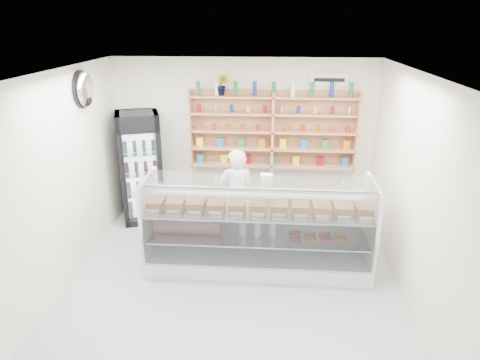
{
  "coord_description": "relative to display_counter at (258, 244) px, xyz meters",
  "views": [
    {
      "loc": [
        0.48,
        -4.74,
        3.38
      ],
      "look_at": [
        0.05,
        0.9,
        1.25
      ],
      "focal_mm": 32.0,
      "sensor_mm": 36.0,
      "label": 1
    }
  ],
  "objects": [
    {
      "name": "room",
      "position": [
        -0.33,
        -0.66,
        1.03
      ],
      "size": [
        5.0,
        5.0,
        5.0
      ],
      "color": "#9E9FA3",
      "rests_on": "ground"
    },
    {
      "name": "shop_worker",
      "position": [
        -0.37,
        0.73,
        0.41
      ],
      "size": [
        0.64,
        0.49,
        1.56
      ],
      "primitive_type": "imported",
      "rotation": [
        0.0,
        0.0,
        3.36
      ],
      "color": "silver",
      "rests_on": "floor"
    },
    {
      "name": "security_mirror",
      "position": [
        -2.5,
        0.54,
        2.08
      ],
      "size": [
        0.15,
        0.5,
        0.5
      ],
      "primitive_type": "ellipsoid",
      "color": "silver",
      "rests_on": "left_wall"
    },
    {
      "name": "drinks_cooler",
      "position": [
        -2.09,
        1.47,
        0.6
      ],
      "size": [
        0.88,
        0.87,
        1.94
      ],
      "rotation": [
        0.0,
        0.0,
        0.33
      ],
      "color": "black",
      "rests_on": "floor"
    },
    {
      "name": "potted_plant",
      "position": [
        -0.68,
        1.68,
        2.0
      ],
      "size": [
        0.22,
        0.19,
        0.34
      ],
      "primitive_type": "imported",
      "rotation": [
        0.0,
        0.0,
        -0.26
      ],
      "color": "#1E6626",
      "rests_on": "wall_shelving"
    },
    {
      "name": "wall_sign",
      "position": [
        1.07,
        1.81,
        2.08
      ],
      "size": [
        0.62,
        0.03,
        0.2
      ],
      "primitive_type": "cube",
      "color": "white",
      "rests_on": "back_wall"
    },
    {
      "name": "display_counter",
      "position": [
        0.0,
        0.0,
        0.0
      ],
      "size": [
        3.13,
        0.94,
        1.36
      ],
      "color": "white",
      "rests_on": "floor"
    },
    {
      "name": "wall_shelving",
      "position": [
        0.17,
        1.68,
        1.22
      ],
      "size": [
        2.84,
        0.28,
        1.33
      ],
      "color": "tan",
      "rests_on": "back_wall"
    }
  ]
}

